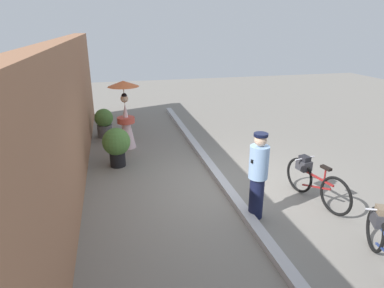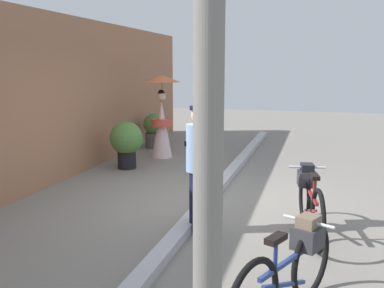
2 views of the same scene
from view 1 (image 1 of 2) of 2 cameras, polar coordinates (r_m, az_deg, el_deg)
ground_plane at (r=7.23m, az=5.68°, el=-7.58°), size 30.00×30.00×0.00m
building_wall at (r=6.35m, az=-21.69°, el=2.00°), size 14.00×0.40×3.05m
sidewalk_curb at (r=7.20m, az=5.70°, el=-7.15°), size 14.00×0.20×0.12m
bicycle_near_officer at (r=6.96m, az=20.43°, el=-5.89°), size 1.70×0.49×0.84m
person_officer at (r=5.91m, az=11.41°, el=-5.18°), size 0.34×0.36×1.62m
person_with_parasol at (r=9.38m, az=-11.50°, el=5.12°), size 0.86×0.86×1.91m
potted_plant_by_door at (r=8.28m, az=-12.91°, el=0.01°), size 0.70×0.69×0.98m
potted_plant_small at (r=10.61m, az=-14.99°, el=3.78°), size 0.58×0.57×0.90m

